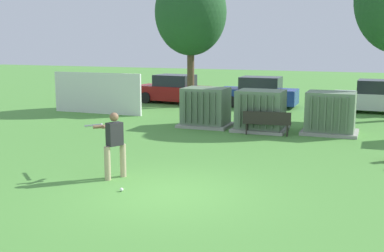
# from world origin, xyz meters

# --- Properties ---
(ground_plane) EXTENTS (96.00, 96.00, 0.00)m
(ground_plane) POSITION_xyz_m (0.00, 0.00, 0.00)
(ground_plane) COLOR #51933D
(fence_panel) EXTENTS (4.80, 0.12, 2.00)m
(fence_panel) POSITION_xyz_m (-8.40, 10.50, 1.00)
(fence_panel) COLOR white
(fence_panel) RESTS_ON ground
(transformer_west) EXTENTS (2.10, 1.70, 1.62)m
(transformer_west) POSITION_xyz_m (-2.20, 8.95, 0.79)
(transformer_west) COLOR #9E9B93
(transformer_west) RESTS_ON ground
(transformer_mid_west) EXTENTS (2.10, 1.70, 1.62)m
(transformer_mid_west) POSITION_xyz_m (0.18, 8.77, 0.79)
(transformer_mid_west) COLOR #9E9B93
(transformer_mid_west) RESTS_ON ground
(transformer_mid_east) EXTENTS (2.10, 1.70, 1.62)m
(transformer_mid_east) POSITION_xyz_m (2.83, 9.13, 0.79)
(transformer_mid_east) COLOR #9E9B93
(transformer_mid_east) RESTS_ON ground
(park_bench) EXTENTS (1.83, 0.61, 0.92)m
(park_bench) POSITION_xyz_m (0.62, 7.92, 0.54)
(park_bench) COLOR #2D2823
(park_bench) RESTS_ON ground
(batter) EXTENTS (1.53, 0.99, 1.74)m
(batter) POSITION_xyz_m (-1.84, 0.74, 0.98)
(batter) COLOR tan
(batter) RESTS_ON ground
(sports_ball) EXTENTS (0.09, 0.09, 0.09)m
(sports_ball) POSITION_xyz_m (-1.09, -0.23, 0.04)
(sports_ball) COLOR white
(sports_ball) RESTS_ON ground
(tree_left) EXTENTS (3.80, 3.80, 7.27)m
(tree_left) POSITION_xyz_m (-5.05, 14.59, 4.98)
(tree_left) COLOR brown
(tree_left) RESTS_ON ground
(parked_car_leftmost) EXTENTS (4.34, 2.21, 1.62)m
(parked_car_leftmost) POSITION_xyz_m (-6.53, 15.61, 0.75)
(parked_car_leftmost) COLOR maroon
(parked_car_leftmost) RESTS_ON ground
(parked_car_left_of_center) EXTENTS (4.22, 1.96, 1.62)m
(parked_car_left_of_center) POSITION_xyz_m (-1.57, 15.77, 0.75)
(parked_car_left_of_center) COLOR navy
(parked_car_left_of_center) RESTS_ON ground
(parked_car_right_of_center) EXTENTS (4.25, 2.02, 1.62)m
(parked_car_right_of_center) POSITION_xyz_m (4.46, 15.75, 0.75)
(parked_car_right_of_center) COLOR silver
(parked_car_right_of_center) RESTS_ON ground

